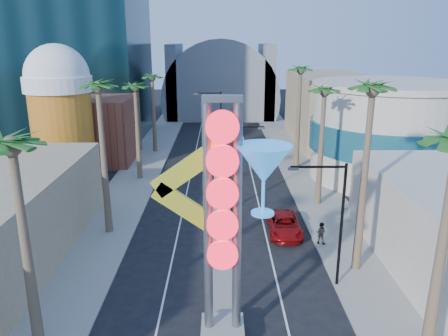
# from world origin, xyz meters

# --- Properties ---
(sidewalk_west) EXTENTS (5.00, 100.00, 0.15)m
(sidewalk_west) POSITION_xyz_m (-9.50, 35.00, 0.07)
(sidewalk_west) COLOR gray
(sidewalk_west) RESTS_ON ground
(sidewalk_east) EXTENTS (5.00, 100.00, 0.15)m
(sidewalk_east) POSITION_xyz_m (9.50, 35.00, 0.07)
(sidewalk_east) COLOR gray
(sidewalk_east) RESTS_ON ground
(median) EXTENTS (1.60, 84.00, 0.15)m
(median) POSITION_xyz_m (0.00, 38.00, 0.07)
(median) COLOR gray
(median) RESTS_ON ground
(brick_filler_west) EXTENTS (10.00, 10.00, 8.00)m
(brick_filler_west) POSITION_xyz_m (-16.00, 38.00, 4.00)
(brick_filler_west) COLOR brown
(brick_filler_west) RESTS_ON ground
(filler_east) EXTENTS (10.00, 20.00, 10.00)m
(filler_east) POSITION_xyz_m (16.00, 48.00, 5.00)
(filler_east) COLOR tan
(filler_east) RESTS_ON ground
(beer_mug) EXTENTS (7.00, 7.00, 14.50)m
(beer_mug) POSITION_xyz_m (-17.00, 30.00, 7.84)
(beer_mug) COLOR #C65B1A
(beer_mug) RESTS_ON ground
(turquoise_building) EXTENTS (16.60, 16.60, 10.60)m
(turquoise_building) POSITION_xyz_m (18.00, 30.00, 5.25)
(turquoise_building) COLOR #B5AD99
(turquoise_building) RESTS_ON ground
(canopy) EXTENTS (22.00, 16.00, 22.00)m
(canopy) POSITION_xyz_m (0.00, 72.00, 4.31)
(canopy) COLOR slate
(canopy) RESTS_ON ground
(neon_sign) EXTENTS (6.53, 2.60, 12.55)m
(neon_sign) POSITION_xyz_m (0.82, 2.96, 7.31)
(neon_sign) COLOR gray
(neon_sign) RESTS_ON ground
(streetlight_0) EXTENTS (3.79, 0.25, 8.00)m
(streetlight_0) POSITION_xyz_m (0.55, 20.00, 4.88)
(streetlight_0) COLOR black
(streetlight_0) RESTS_ON ground
(streetlight_1) EXTENTS (3.79, 0.25, 8.00)m
(streetlight_1) POSITION_xyz_m (-0.55, 44.00, 4.88)
(streetlight_1) COLOR black
(streetlight_1) RESTS_ON ground
(streetlight_2) EXTENTS (3.45, 0.25, 8.00)m
(streetlight_2) POSITION_xyz_m (6.72, 8.00, 4.83)
(streetlight_2) COLOR black
(streetlight_2) RESTS_ON ground
(palm_0) EXTENTS (2.40, 2.40, 11.70)m
(palm_0) POSITION_xyz_m (-9.00, 2.00, 9.93)
(palm_0) COLOR brown
(palm_0) RESTS_ON ground
(palm_1) EXTENTS (2.40, 2.40, 12.70)m
(palm_1) POSITION_xyz_m (-9.00, 16.00, 10.82)
(palm_1) COLOR brown
(palm_1) RESTS_ON ground
(palm_2) EXTENTS (2.40, 2.40, 11.20)m
(palm_2) POSITION_xyz_m (-9.00, 30.00, 9.48)
(palm_2) COLOR brown
(palm_2) RESTS_ON ground
(palm_3) EXTENTS (2.40, 2.40, 11.20)m
(palm_3) POSITION_xyz_m (-9.00, 42.00, 9.48)
(palm_3) COLOR brown
(palm_3) RESTS_ON ground
(palm_5) EXTENTS (2.40, 2.40, 13.20)m
(palm_5) POSITION_xyz_m (9.00, 10.00, 11.27)
(palm_5) COLOR brown
(palm_5) RESTS_ON ground
(palm_6) EXTENTS (2.40, 2.40, 11.70)m
(palm_6) POSITION_xyz_m (9.00, 22.00, 9.93)
(palm_6) COLOR brown
(palm_6) RESTS_ON ground
(palm_7) EXTENTS (2.40, 2.40, 12.70)m
(palm_7) POSITION_xyz_m (9.00, 34.00, 10.82)
(palm_7) COLOR brown
(palm_7) RESTS_ON ground
(red_pickup) EXTENTS (2.58, 5.44, 1.50)m
(red_pickup) POSITION_xyz_m (4.99, 15.75, 0.75)
(red_pickup) COLOR #940B0C
(red_pickup) RESTS_ON ground
(pedestrian_b) EXTENTS (1.02, 0.94, 1.68)m
(pedestrian_b) POSITION_xyz_m (7.40, 13.64, 0.99)
(pedestrian_b) COLOR gray
(pedestrian_b) RESTS_ON sidewalk_east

